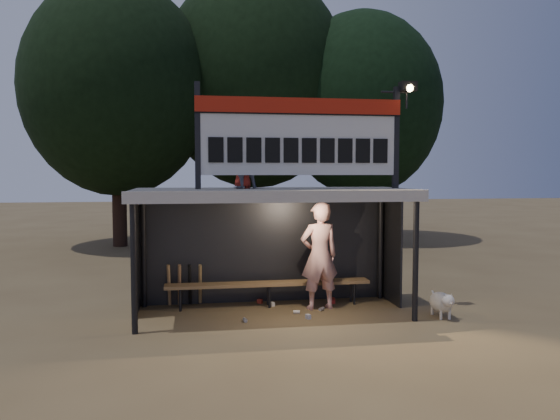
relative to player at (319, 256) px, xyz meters
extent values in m
plane|color=brown|center=(-0.93, -0.22, -1.03)|extent=(80.00, 80.00, 0.00)
imported|color=white|center=(0.00, 0.00, 0.00)|extent=(0.81, 0.59, 2.06)
imported|color=gray|center=(-1.47, -0.01, 1.88)|extent=(0.66, 0.57, 1.17)
imported|color=maroon|center=(-1.46, -0.02, 1.71)|extent=(0.49, 0.42, 0.84)
cube|color=#3A3A3C|center=(-0.93, -0.22, 1.23)|extent=(5.00, 2.00, 0.12)
cube|color=beige|center=(-0.93, -1.24, 1.19)|extent=(5.10, 0.06, 0.20)
cylinder|color=black|center=(-3.33, -1.12, 0.07)|extent=(0.10, 0.10, 2.20)
cylinder|color=black|center=(1.47, -1.12, 0.07)|extent=(0.10, 0.10, 2.20)
cylinder|color=black|center=(-3.33, 0.68, 0.07)|extent=(0.10, 0.10, 2.20)
cylinder|color=black|center=(1.47, 0.68, 0.07)|extent=(0.10, 0.10, 2.20)
cube|color=black|center=(-0.93, 0.78, 0.07)|extent=(5.00, 0.04, 2.20)
cube|color=black|center=(-3.43, 0.28, 0.07)|extent=(0.04, 1.00, 2.20)
cube|color=black|center=(1.57, 0.28, 0.07)|extent=(0.04, 1.00, 2.20)
cylinder|color=black|center=(-0.93, 0.78, 1.12)|extent=(5.00, 0.06, 0.06)
cube|color=black|center=(-2.28, -0.22, 2.24)|extent=(0.10, 0.10, 1.90)
cube|color=black|center=(1.42, -0.22, 2.24)|extent=(0.10, 0.10, 1.90)
cube|color=silver|center=(-0.43, -0.22, 2.24)|extent=(3.80, 0.08, 1.40)
cube|color=#A81B0C|center=(-0.43, -0.27, 2.80)|extent=(3.80, 0.04, 0.28)
cube|color=black|center=(-0.43, -0.27, 2.65)|extent=(3.80, 0.02, 0.03)
cube|color=black|center=(-1.96, -0.27, 1.99)|extent=(0.27, 0.03, 0.45)
cube|color=black|center=(-1.62, -0.27, 1.99)|extent=(0.27, 0.03, 0.45)
cube|color=black|center=(-1.28, -0.27, 1.99)|extent=(0.27, 0.03, 0.45)
cube|color=black|center=(-0.94, -0.27, 1.99)|extent=(0.27, 0.03, 0.45)
cube|color=black|center=(-0.60, -0.27, 1.99)|extent=(0.27, 0.03, 0.45)
cube|color=black|center=(-0.26, -0.27, 1.99)|extent=(0.27, 0.03, 0.45)
cube|color=black|center=(0.08, -0.27, 1.99)|extent=(0.27, 0.03, 0.45)
cube|color=black|center=(0.42, -0.27, 1.99)|extent=(0.27, 0.03, 0.45)
cube|color=black|center=(0.76, -0.27, 1.99)|extent=(0.27, 0.03, 0.45)
cube|color=black|center=(1.10, -0.27, 1.99)|extent=(0.27, 0.03, 0.45)
cylinder|color=black|center=(1.37, -0.22, 3.09)|extent=(0.50, 0.04, 0.04)
cylinder|color=black|center=(1.62, -0.22, 2.94)|extent=(0.04, 0.04, 0.30)
cube|color=black|center=(1.62, -0.27, 3.19)|extent=(0.30, 0.22, 0.18)
sphere|color=#FFD88C|center=(1.62, -0.36, 3.15)|extent=(0.14, 0.14, 0.14)
cube|color=olive|center=(-0.93, 0.33, -0.58)|extent=(4.00, 0.35, 0.06)
cylinder|color=black|center=(-2.63, 0.21, -0.80)|extent=(0.05, 0.05, 0.45)
cylinder|color=black|center=(-2.63, 0.45, -0.80)|extent=(0.05, 0.05, 0.45)
cylinder|color=black|center=(-0.93, 0.21, -0.80)|extent=(0.05, 0.05, 0.45)
cylinder|color=black|center=(-0.93, 0.45, -0.80)|extent=(0.05, 0.05, 0.45)
cylinder|color=black|center=(0.77, 0.21, -0.80)|extent=(0.05, 0.05, 0.45)
cylinder|color=black|center=(0.77, 0.45, -0.80)|extent=(0.05, 0.05, 0.45)
cylinder|color=#301D15|center=(-4.93, 9.78, 0.84)|extent=(0.50, 0.50, 3.74)
ellipsoid|color=black|center=(-4.93, 9.78, 4.50)|extent=(6.46, 6.46, 7.48)
cylinder|color=black|center=(0.07, 11.28, 1.06)|extent=(0.50, 0.50, 4.18)
ellipsoid|color=black|center=(0.07, 11.28, 5.15)|extent=(7.22, 7.22, 8.36)
cylinder|color=#312416|center=(4.07, 10.28, 0.73)|extent=(0.50, 0.50, 3.52)
ellipsoid|color=black|center=(4.07, 10.28, 4.17)|extent=(6.08, 6.08, 7.04)
ellipsoid|color=beige|center=(2.04, -0.93, -0.76)|extent=(0.36, 0.58, 0.36)
sphere|color=beige|center=(2.04, -1.21, -0.67)|extent=(0.22, 0.22, 0.22)
cone|color=beige|center=(2.04, -1.31, -0.69)|extent=(0.10, 0.10, 0.10)
cone|color=beige|center=(1.99, -1.23, -0.57)|extent=(0.06, 0.06, 0.07)
cone|color=beige|center=(2.09, -1.23, -0.57)|extent=(0.06, 0.06, 0.07)
cylinder|color=beige|center=(1.96, -1.11, -0.94)|extent=(0.05, 0.05, 0.18)
cylinder|color=silver|center=(2.12, -1.11, -0.94)|extent=(0.05, 0.05, 0.18)
cylinder|color=beige|center=(1.96, -0.75, -0.94)|extent=(0.05, 0.05, 0.18)
cylinder|color=silver|center=(2.12, -0.75, -0.94)|extent=(0.05, 0.05, 0.18)
cylinder|color=silver|center=(2.04, -0.63, -0.69)|extent=(0.04, 0.16, 0.14)
cylinder|color=#A77D4E|center=(-2.85, 0.60, -0.60)|extent=(0.08, 0.27, 0.84)
cylinder|color=olive|center=(-2.65, 0.60, -0.60)|extent=(0.08, 0.30, 0.83)
cylinder|color=black|center=(-2.45, 0.60, -0.60)|extent=(0.07, 0.32, 0.83)
cylinder|color=olive|center=(-2.25, 0.60, -0.60)|extent=(0.07, 0.35, 0.82)
cube|color=red|center=(0.35, 0.35, -0.99)|extent=(0.11, 0.09, 0.08)
cylinder|color=silver|center=(-1.50, -0.71, -0.99)|extent=(0.08, 0.13, 0.07)
cube|color=silver|center=(-0.86, 0.34, -0.99)|extent=(0.10, 0.12, 0.08)
cylinder|color=#AC2A1D|center=(0.42, 0.64, -0.99)|extent=(0.11, 0.14, 0.07)
cube|color=#BCBDC2|center=(-0.36, -0.68, -0.99)|extent=(0.10, 0.12, 0.08)
cylinder|color=beige|center=(-0.50, -0.31, -0.99)|extent=(0.13, 0.09, 0.07)
cube|color=#B12F1E|center=(-1.07, 0.61, -0.99)|extent=(0.12, 0.12, 0.08)
cylinder|color=#B8B8BD|center=(0.01, -0.16, -0.99)|extent=(0.13, 0.13, 0.07)
camera|label=1|loc=(-2.38, -10.08, 1.60)|focal=35.00mm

